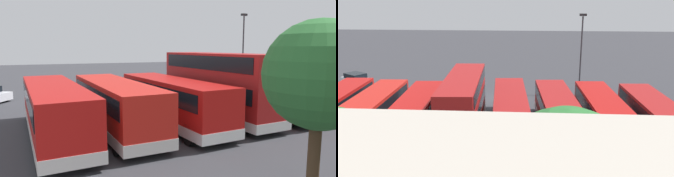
% 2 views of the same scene
% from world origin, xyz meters
% --- Properties ---
extents(ground_plane, '(140.00, 140.00, 0.00)m').
position_xyz_m(ground_plane, '(0.00, 0.00, 0.00)').
color(ground_plane, '#38383D').
extents(bus_single_deck_second, '(3.06, 11.20, 2.95)m').
position_xyz_m(bus_single_deck_second, '(-8.81, 9.06, 1.62)').
color(bus_single_deck_second, '#B71411').
rests_on(bus_single_deck_second, ground).
extents(bus_single_deck_third, '(3.38, 10.84, 2.95)m').
position_xyz_m(bus_single_deck_third, '(-5.37, 8.55, 1.62)').
color(bus_single_deck_third, '#A51919').
rests_on(bus_single_deck_third, ground).
extents(bus_single_deck_fourth, '(3.49, 11.78, 2.95)m').
position_xyz_m(bus_single_deck_fourth, '(-1.68, 8.57, 1.62)').
color(bus_single_deck_fourth, '#A51919').
rests_on(bus_single_deck_fourth, ground).
extents(bus_double_decker_fifth, '(3.20, 10.70, 4.55)m').
position_xyz_m(bus_double_decker_fifth, '(1.87, 9.36, 2.45)').
color(bus_double_decker_fifth, '#A51919').
rests_on(bus_double_decker_fifth, ground).
extents(bus_single_deck_sixth, '(3.37, 10.88, 2.95)m').
position_xyz_m(bus_single_deck_sixth, '(5.48, 9.71, 1.62)').
color(bus_single_deck_sixth, '#B71411').
rests_on(bus_single_deck_sixth, ground).
extents(bus_single_deck_seventh, '(3.08, 11.23, 2.95)m').
position_xyz_m(bus_single_deck_seventh, '(9.10, 9.61, 1.62)').
color(bus_single_deck_seventh, red).
rests_on(bus_single_deck_seventh, ground).
extents(bus_single_deck_far_end, '(3.29, 12.09, 2.95)m').
position_xyz_m(bus_single_deck_far_end, '(12.48, 9.59, 1.62)').
color(bus_single_deck_far_end, '#B71411').
rests_on(bus_single_deck_far_end, ground).
extents(lamp_post_tall, '(0.70, 0.30, 8.70)m').
position_xyz_m(lamp_post_tall, '(-8.40, -1.33, 5.04)').
color(lamp_post_tall, '#38383D').
rests_on(lamp_post_tall, ground).
extents(waste_bin_yellow, '(0.60, 0.60, 0.95)m').
position_xyz_m(waste_bin_yellow, '(3.92, -4.61, 0.47)').
color(waste_bin_yellow, yellow).
rests_on(waste_bin_yellow, ground).
extents(tree_leftmost, '(3.26, 3.26, 5.77)m').
position_xyz_m(tree_leftmost, '(5.72, 20.65, 4.12)').
color(tree_leftmost, '#4C3823').
rests_on(tree_leftmost, ground).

